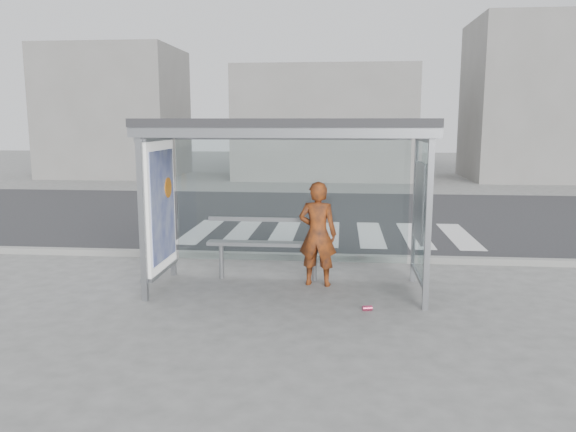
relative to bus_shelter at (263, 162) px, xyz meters
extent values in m
plane|color=#61615F|center=(0.37, -0.06, -1.98)|extent=(80.00, 80.00, 0.00)
cube|color=#29292B|center=(0.37, 6.94, -1.98)|extent=(30.00, 10.00, 0.01)
cube|color=gray|center=(0.37, 1.89, -1.92)|extent=(30.00, 0.18, 0.12)
cube|color=silver|center=(-2.13, 4.44, -1.98)|extent=(0.55, 3.00, 0.00)
cube|color=silver|center=(-1.13, 4.44, -1.98)|extent=(0.55, 3.00, 0.00)
cube|color=silver|center=(-0.13, 4.44, -1.98)|extent=(0.55, 3.00, 0.00)
cube|color=silver|center=(0.87, 4.44, -1.98)|extent=(0.55, 3.00, 0.00)
cube|color=silver|center=(1.87, 4.44, -1.98)|extent=(0.55, 3.00, 0.00)
cube|color=silver|center=(2.87, 4.44, -1.98)|extent=(0.55, 3.00, 0.00)
cube|color=silver|center=(3.87, 4.44, -1.98)|extent=(0.55, 3.00, 0.00)
cube|color=gray|center=(-1.63, -0.76, -0.73)|extent=(0.08, 0.08, 2.50)
cube|color=gray|center=(2.37, -0.76, -0.73)|extent=(0.08, 0.08, 2.50)
cube|color=gray|center=(-1.63, 0.64, -0.73)|extent=(0.08, 0.08, 2.50)
cube|color=gray|center=(2.37, 0.64, -0.73)|extent=(0.08, 0.08, 2.50)
cube|color=#2D2D30|center=(0.37, -0.06, 0.58)|extent=(4.25, 1.65, 0.12)
cube|color=gray|center=(0.37, -0.82, 0.47)|extent=(4.25, 0.06, 0.18)
cube|color=white|center=(0.37, 0.64, -0.68)|extent=(3.80, 0.02, 2.00)
cube|color=white|center=(-1.63, -0.06, -0.68)|extent=(0.15, 1.25, 2.00)
cube|color=#2C399F|center=(-1.54, -0.06, -0.68)|extent=(0.01, 1.10, 1.70)
cylinder|color=orange|center=(-1.53, 0.19, -0.43)|extent=(0.02, 0.32, 0.32)
cube|color=white|center=(2.37, -0.06, -0.68)|extent=(0.03, 1.25, 2.00)
cube|color=beige|center=(2.34, -0.01, -0.58)|extent=(0.03, 0.86, 1.16)
cube|color=slate|center=(-9.63, 17.94, 1.02)|extent=(6.00, 5.00, 6.00)
cube|color=slate|center=(0.37, 17.94, 0.52)|extent=(8.00, 5.00, 5.00)
cube|color=slate|center=(9.37, 17.94, 1.52)|extent=(5.00, 5.00, 7.00)
imported|color=#CE4B13|center=(0.83, 0.29, -1.15)|extent=(0.66, 0.48, 1.66)
cube|color=slate|center=(0.00, 0.51, -1.38)|extent=(1.98, 0.24, 0.06)
cylinder|color=slate|center=(-0.77, 0.51, -1.69)|extent=(0.08, 0.08, 0.58)
cylinder|color=slate|center=(0.77, 0.51, -1.69)|extent=(0.08, 0.08, 0.58)
cube|color=slate|center=(0.00, 0.60, -0.99)|extent=(1.98, 0.04, 0.07)
cylinder|color=#E54370|center=(1.57, -0.89, -1.95)|extent=(0.15, 0.10, 0.07)
camera|label=1|loc=(1.19, -8.38, 0.60)|focal=35.00mm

